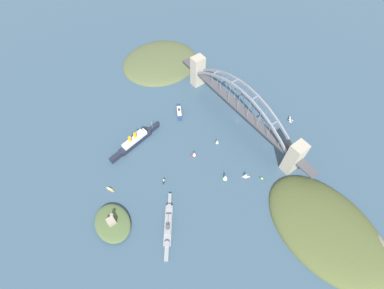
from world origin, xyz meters
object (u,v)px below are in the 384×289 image
at_px(harbor_arch_bridge, 240,108).
at_px(small_boat_5, 262,179).
at_px(small_boat_6, 164,181).
at_px(small_boat_3, 110,189).
at_px(small_boat_2, 246,175).
at_px(small_boat_4, 225,177).
at_px(fort_island_mid_harbor, 112,223).
at_px(harbor_ferry_steamer, 179,112).
at_px(naval_cruiser, 168,225).
at_px(seaplane_taxiing_near_bridge, 290,120).
at_px(small_boat_1, 217,142).
at_px(ocean_liner, 135,141).
at_px(small_boat_0, 194,154).

xyz_separation_m(harbor_arch_bridge, small_boat_5, (-86.66, 37.71, -25.17)).
bearing_deg(harbor_arch_bridge, small_boat_6, 97.93).
height_order(small_boat_3, small_boat_5, small_boat_5).
relative_size(small_boat_2, small_boat_4, 0.75).
bearing_deg(small_boat_6, fort_island_mid_harbor, 98.72).
xyz_separation_m(harbor_arch_bridge, fort_island_mid_harbor, (-29.92, 207.35, -22.62)).
bearing_deg(harbor_arch_bridge, small_boat_2, 144.40).
bearing_deg(fort_island_mid_harbor, harbor_ferry_steamer, -58.92).
relative_size(naval_cruiser, small_boat_6, 8.80).
bearing_deg(fort_island_mid_harbor, seaplane_taxiing_near_bridge, -93.07).
distance_m(harbor_ferry_steamer, fort_island_mid_harbor, 174.43).
xyz_separation_m(small_boat_1, small_boat_3, (22.81, 143.84, -3.19)).
bearing_deg(ocean_liner, small_boat_1, -125.95).
xyz_separation_m(fort_island_mid_harbor, small_boat_2, (-42.41, -155.57, 0.65)).
distance_m(naval_cruiser, small_boat_0, 94.65).
bearing_deg(small_boat_4, small_boat_2, -119.09).
distance_m(small_boat_1, small_boat_5, 73.94).
relative_size(small_boat_2, small_boat_6, 1.26).
distance_m(harbor_ferry_steamer, small_boat_1, 74.32).
height_order(small_boat_0, small_boat_2, small_boat_0).
relative_size(small_boat_1, small_boat_3, 0.79).
height_order(small_boat_5, small_boat_6, small_boat_5).
xyz_separation_m(harbor_ferry_steamer, fort_island_mid_harbor, (-90.04, 149.40, 0.94)).
bearing_deg(small_boat_0, small_boat_4, -168.27).
height_order(fort_island_mid_harbor, small_boat_0, fort_island_mid_harbor).
xyz_separation_m(small_boat_1, small_boat_6, (-5.24, 86.59, -3.26)).
relative_size(small_boat_3, small_boat_6, 1.54).
bearing_deg(small_boat_5, naval_cruiser, 81.08).
xyz_separation_m(small_boat_0, small_boat_2, (-60.98, -32.06, -0.10)).
height_order(ocean_liner, small_boat_6, ocean_liner).
distance_m(harbor_arch_bridge, ocean_liner, 145.20).
bearing_deg(small_boat_3, naval_cruiser, -157.46).
distance_m(harbor_arch_bridge, naval_cruiser, 175.28).
xyz_separation_m(small_boat_1, small_boat_5, (-73.14, -10.36, -3.13)).
height_order(small_boat_2, small_boat_6, small_boat_2).
distance_m(harbor_arch_bridge, small_boat_5, 97.81).
xyz_separation_m(ocean_liner, small_boat_4, (-109.64, -61.27, -0.45)).
distance_m(small_boat_1, small_boat_4, 53.21).
relative_size(fort_island_mid_harbor, small_boat_4, 4.06).
bearing_deg(harbor_ferry_steamer, small_boat_5, -172.14).
height_order(seaplane_taxiing_near_bridge, small_boat_4, small_boat_4).
bearing_deg(small_boat_4, seaplane_taxiing_near_bridge, -83.15).
bearing_deg(small_boat_1, ocean_liner, 54.05).
xyz_separation_m(ocean_liner, fort_island_mid_harbor, (-79.43, 72.36, -2.40)).
xyz_separation_m(ocean_liner, harbor_ferry_steamer, (10.61, -77.03, -3.34)).
bearing_deg(naval_cruiser, small_boat_1, -64.29).
xyz_separation_m(harbor_ferry_steamer, small_boat_4, (-120.24, 15.76, 2.88)).
relative_size(ocean_liner, small_boat_0, 9.05).
distance_m(harbor_arch_bridge, small_boat_1, 54.58).
xyz_separation_m(small_boat_0, small_boat_6, (-7.42, 50.81, -3.43)).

